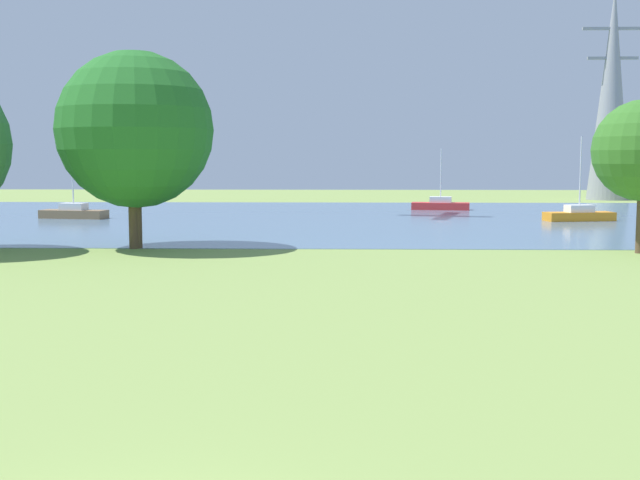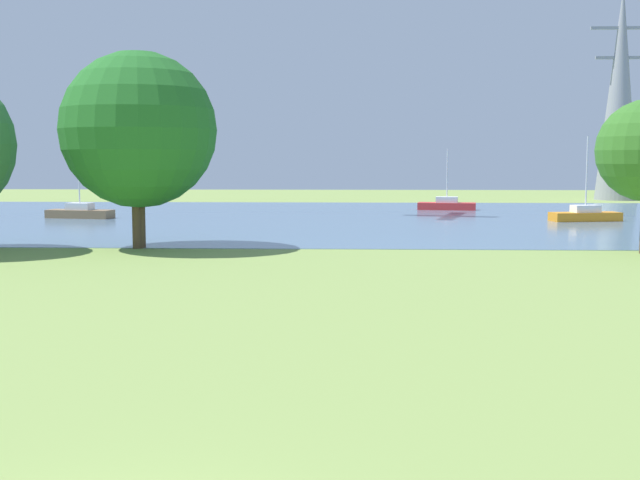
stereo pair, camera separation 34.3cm
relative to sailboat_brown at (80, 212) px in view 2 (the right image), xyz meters
The scene contains 8 objects.
ground_plane 31.80m from the sailboat_brown, 57.77° to the right, with size 160.00×160.00×0.00m, color #7F994C.
water_surface 17.00m from the sailboat_brown, ahead, with size 140.00×40.00×0.02m, color slate.
sailboat_brown is the anchor object (origin of this frame).
sailboat_red 29.55m from the sailboat_brown, 20.64° to the left, with size 4.97×2.23×5.11m.
sailboat_orange 35.83m from the sailboat_brown, ahead, with size 5.00×2.41×5.82m.
tree_mid_shore 21.71m from the sailboat_brown, 63.65° to the right, with size 6.29×6.29×8.81m.
tree_east_far 21.64m from the sailboat_brown, 63.08° to the right, with size 7.48×7.48×9.43m.
electricity_pylon 55.87m from the sailboat_brown, 30.43° to the left, with size 6.40×4.40×22.05m.
Camera 2 is at (2.80, -7.71, 4.34)m, focal length 44.59 mm.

